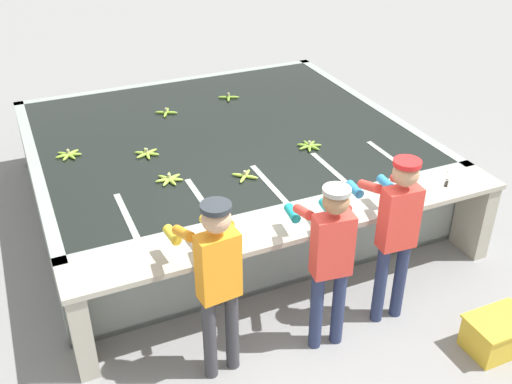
{
  "coord_description": "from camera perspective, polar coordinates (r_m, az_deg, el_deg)",
  "views": [
    {
      "loc": [
        -2.18,
        -3.66,
        3.83
      ],
      "look_at": [
        0.0,
        1.28,
        0.63
      ],
      "focal_mm": 42.0,
      "sensor_mm": 36.0,
      "label": 1
    }
  ],
  "objects": [
    {
      "name": "worker_2",
      "position": [
        5.23,
        13.16,
        -3.15
      ],
      "size": [
        0.44,
        0.73,
        1.63
      ],
      "color": "navy",
      "rests_on": "ground"
    },
    {
      "name": "work_ledge",
      "position": [
        5.48,
        4.47,
        -5.12
      ],
      "size": [
        4.26,
        0.45,
        0.9
      ],
      "color": "#A8A393",
      "rests_on": "ground"
    },
    {
      "name": "ground_plane",
      "position": [
        5.72,
        5.28,
        -11.45
      ],
      "size": [
        80.0,
        80.0,
        0.0
      ],
      "primitive_type": "plane",
      "color": "gray",
      "rests_on": "ground"
    },
    {
      "name": "worker_1",
      "position": [
        4.87,
        7.05,
        -5.81
      ],
      "size": [
        0.46,
        0.73,
        1.57
      ],
      "color": "navy",
      "rests_on": "ground"
    },
    {
      "name": "banana_bunch_floating_1",
      "position": [
        7.52,
        -8.55,
        7.51
      ],
      "size": [
        0.27,
        0.27,
        0.08
      ],
      "color": "#7FAD33",
      "rests_on": "wash_tank"
    },
    {
      "name": "banana_bunch_floating_5",
      "position": [
        6.71,
        -17.43,
        3.42
      ],
      "size": [
        0.28,
        0.28,
        0.08
      ],
      "color": "#8CB738",
      "rests_on": "wash_tank"
    },
    {
      "name": "banana_bunch_floating_2",
      "position": [
        7.91,
        -2.63,
        9.02
      ],
      "size": [
        0.27,
        0.27,
        0.08
      ],
      "color": "#75A333",
      "rests_on": "wash_tank"
    },
    {
      "name": "banana_bunch_floating_4",
      "position": [
        5.99,
        -1.07,
        1.54
      ],
      "size": [
        0.23,
        0.23,
        0.08
      ],
      "color": "#9EC642",
      "rests_on": "wash_tank"
    },
    {
      "name": "worker_0",
      "position": [
        4.57,
        -3.77,
        -7.83
      ],
      "size": [
        0.45,
        0.73,
        1.62
      ],
      "color": "#38383D",
      "rests_on": "ground"
    },
    {
      "name": "banana_bunch_floating_0",
      "position": [
        5.99,
        -8.26,
        1.23
      ],
      "size": [
        0.28,
        0.28,
        0.08
      ],
      "color": "#9EC642",
      "rests_on": "wash_tank"
    },
    {
      "name": "wash_tank",
      "position": [
        7.19,
        -3.31,
        2.55
      ],
      "size": [
        4.26,
        3.75,
        0.9
      ],
      "color": "gray",
      "rests_on": "ground"
    },
    {
      "name": "banana_bunch_floating_3",
      "position": [
        6.62,
        5.09,
        4.4
      ],
      "size": [
        0.28,
        0.28,
        0.08
      ],
      "color": "#75A333",
      "rests_on": "wash_tank"
    },
    {
      "name": "crate",
      "position": [
        5.66,
        22.03,
        -12.41
      ],
      "size": [
        0.55,
        0.39,
        0.32
      ],
      "color": "gold",
      "rests_on": "ground"
    },
    {
      "name": "banana_bunch_floating_6",
      "position": [
        6.53,
        -10.36,
        3.64
      ],
      "size": [
        0.27,
        0.28,
        0.08
      ],
      "color": "#93BC3D",
      "rests_on": "wash_tank"
    },
    {
      "name": "knife_0",
      "position": [
        6.22,
        17.76,
        1.05
      ],
      "size": [
        0.27,
        0.26,
        0.02
      ],
      "color": "silver",
      "rests_on": "work_ledge"
    }
  ]
}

